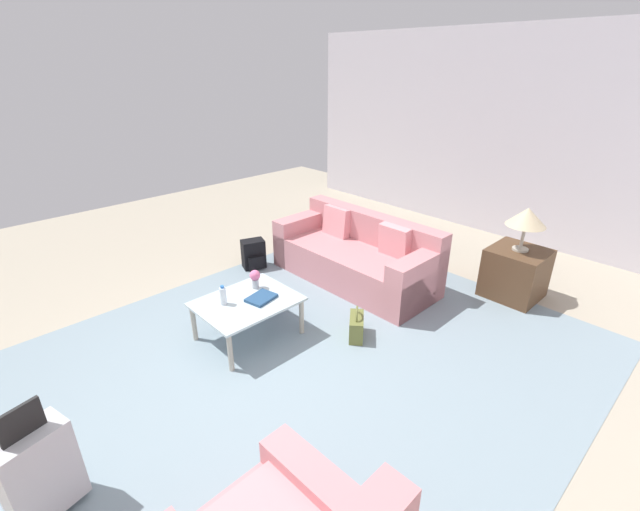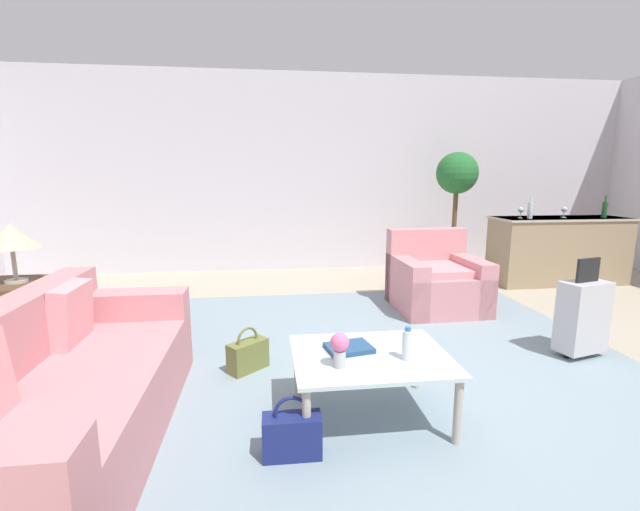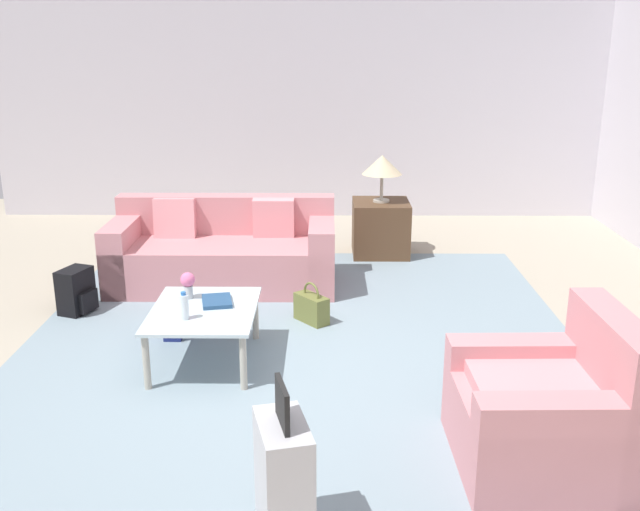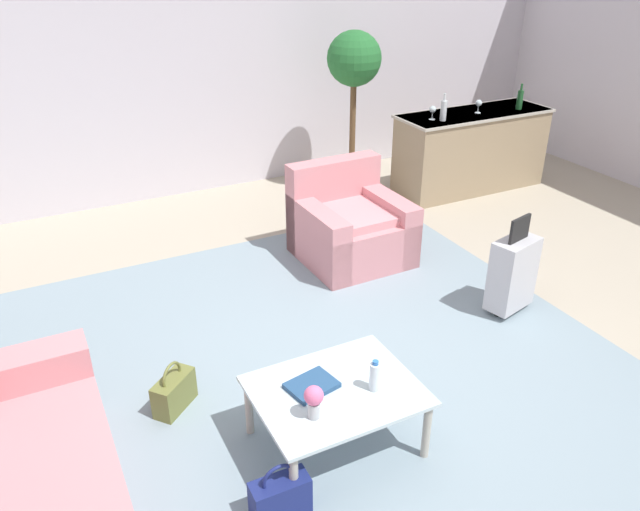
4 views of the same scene
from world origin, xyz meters
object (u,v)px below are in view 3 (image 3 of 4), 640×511
at_px(armchair, 554,415).
at_px(coffee_table, 204,315).
at_px(handbag_olive, 311,308).
at_px(side_table, 381,228).
at_px(suitcase_silver, 284,480).
at_px(coffee_table_book, 217,301).
at_px(flower_vase, 188,283).
at_px(backpack_black, 77,292).
at_px(handbag_navy, 176,320).
at_px(water_bottle, 184,307).
at_px(table_lamp, 382,166).
at_px(couch, 224,254).

bearing_deg(armchair, coffee_table, -120.86).
bearing_deg(handbag_olive, side_table, 160.10).
relative_size(side_table, suitcase_silver, 0.72).
bearing_deg(coffee_table, coffee_table_book, 146.31).
bearing_deg(coffee_table, flower_vase, -145.71).
bearing_deg(armchair, flower_vase, -123.17).
relative_size(side_table, backpack_black, 1.54).
height_order(suitcase_silver, handbag_olive, suitcase_silver).
distance_m(handbag_navy, backpack_black, 1.08).
relative_size(handbag_olive, handbag_navy, 1.00).
distance_m(coffee_table, side_table, 3.18).
xyz_separation_m(coffee_table_book, backpack_black, (-0.88, -1.37, -0.25)).
height_order(handbag_olive, handbag_navy, same).
relative_size(water_bottle, coffee_table_book, 0.73).
xyz_separation_m(coffee_table, table_lamp, (-2.80, 1.50, 0.62)).
distance_m(armchair, coffee_table, 2.53).
bearing_deg(side_table, handbag_navy, -38.58).
relative_size(couch, coffee_table_book, 7.70).
distance_m(table_lamp, handbag_olive, 2.31).
bearing_deg(water_bottle, suitcase_silver, 23.96).
relative_size(couch, handbag_navy, 6.00).
xyz_separation_m(coffee_table_book, handbag_olive, (-0.67, 0.69, -0.31)).
bearing_deg(handbag_olive, coffee_table, -44.39).
distance_m(couch, side_table, 1.89).
bearing_deg(table_lamp, suitcase_silver, -9.46).
height_order(side_table, table_lamp, table_lamp).
distance_m(water_bottle, handbag_olive, 1.37).
xyz_separation_m(couch, flower_vase, (1.57, -0.05, 0.25)).
xyz_separation_m(couch, suitcase_silver, (3.79, 0.80, 0.06)).
distance_m(flower_vase, suitcase_silver, 2.38).
bearing_deg(water_bottle, couch, 180.00).
distance_m(suitcase_silver, handbag_navy, 2.72).
height_order(water_bottle, handbag_olive, water_bottle).
distance_m(couch, coffee_table, 1.79).
bearing_deg(coffee_table_book, side_table, 140.42).
height_order(couch, coffee_table, couch).
bearing_deg(coffee_table_book, backpack_black, -134.26).
xyz_separation_m(couch, water_bottle, (1.99, 0.00, 0.22)).
height_order(side_table, handbag_olive, side_table).
height_order(flower_vase, table_lamp, table_lamp).
relative_size(couch, flower_vase, 10.47).
bearing_deg(coffee_table, table_lamp, 151.82).
xyz_separation_m(suitcase_silver, handbag_olive, (-2.79, 0.07, -0.23)).
distance_m(table_lamp, handbag_navy, 3.06).
height_order(side_table, suitcase_silver, suitcase_silver).
height_order(couch, side_table, couch).
xyz_separation_m(coffee_table_book, flower_vase, (-0.10, -0.23, 0.11)).
distance_m(coffee_table_book, handbag_navy, 0.64).
xyz_separation_m(couch, handbag_navy, (1.28, -0.23, -0.17)).
bearing_deg(side_table, handbag_olive, -19.90).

